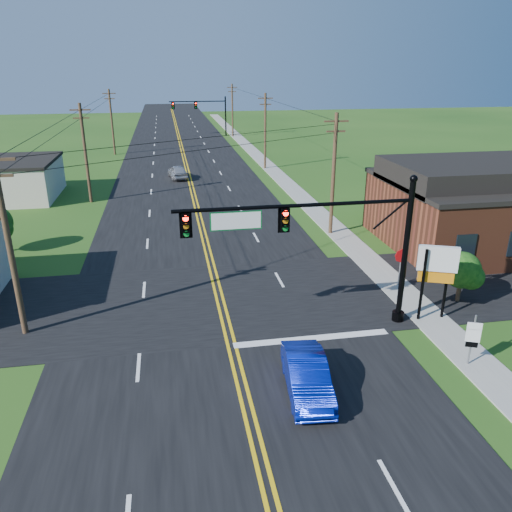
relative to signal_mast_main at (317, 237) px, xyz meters
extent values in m
plane|color=#1E4513|center=(-4.34, -8.00, -4.75)|extent=(260.00, 260.00, 0.00)
cube|color=black|center=(-4.34, 42.00, -4.73)|extent=(16.00, 220.00, 0.04)
cube|color=black|center=(-4.34, 4.00, -4.73)|extent=(70.00, 10.00, 0.04)
cube|color=gray|center=(6.16, 32.00, -4.71)|extent=(2.00, 160.00, 0.08)
cylinder|color=black|center=(4.46, 0.00, -1.15)|extent=(0.28, 0.28, 7.20)
cylinder|color=black|center=(4.46, 0.00, -4.50)|extent=(0.60, 0.60, 0.50)
sphere|color=black|center=(4.46, 0.00, 2.55)|extent=(0.36, 0.36, 0.36)
cylinder|color=black|center=(-1.04, 0.00, 1.55)|extent=(11.00, 0.18, 0.18)
cube|color=#055C21|center=(-3.74, 0.00, 1.00)|extent=(2.30, 0.06, 0.85)
cylinder|color=black|center=(4.46, 72.00, -1.15)|extent=(0.28, 0.28, 7.20)
cylinder|color=black|center=(4.46, 72.00, -4.50)|extent=(0.60, 0.60, 0.50)
sphere|color=black|center=(4.46, 72.00, 2.55)|extent=(0.36, 0.36, 0.36)
cylinder|color=black|center=(-0.54, 72.00, 1.25)|extent=(10.00, 0.18, 0.18)
cube|color=#055C21|center=(-3.74, 72.00, 0.70)|extent=(2.30, 0.06, 0.85)
cube|color=brown|center=(15.66, 10.00, -2.55)|extent=(14.00, 11.00, 4.40)
cube|color=black|center=(15.66, 10.00, -0.20)|extent=(14.20, 11.20, 0.30)
cylinder|color=#3D2D1B|center=(-13.84, 2.00, -0.25)|extent=(0.28, 0.28, 9.00)
cylinder|color=#3D2D1B|center=(-13.84, 27.00, -0.25)|extent=(0.28, 0.28, 9.00)
cube|color=#3D2D1B|center=(-13.84, 27.00, 3.65)|extent=(1.80, 0.12, 0.12)
cube|color=#3D2D1B|center=(-13.84, 27.00, 2.95)|extent=(1.40, 0.12, 0.12)
cylinder|color=#3D2D1B|center=(-13.84, 54.00, -0.25)|extent=(0.28, 0.28, 9.00)
cube|color=#3D2D1B|center=(-13.84, 54.00, 3.65)|extent=(1.80, 0.12, 0.12)
cube|color=#3D2D1B|center=(-13.84, 54.00, 2.95)|extent=(1.40, 0.12, 0.12)
cylinder|color=#3D2D1B|center=(5.46, 14.00, -0.25)|extent=(0.28, 0.28, 9.00)
cube|color=#3D2D1B|center=(5.46, 14.00, 3.65)|extent=(1.80, 0.12, 0.12)
cube|color=#3D2D1B|center=(5.46, 14.00, 2.95)|extent=(1.40, 0.12, 0.12)
cylinder|color=#3D2D1B|center=(5.46, 40.00, -0.25)|extent=(0.28, 0.28, 9.00)
cube|color=#3D2D1B|center=(5.46, 40.00, 3.65)|extent=(1.80, 0.12, 0.12)
cube|color=#3D2D1B|center=(5.46, 40.00, 2.95)|extent=(1.40, 0.12, 0.12)
cylinder|color=#3D2D1B|center=(5.46, 70.00, -0.25)|extent=(0.28, 0.28, 9.00)
cube|color=#3D2D1B|center=(5.46, 70.00, 3.65)|extent=(1.80, 0.12, 0.12)
cube|color=#3D2D1B|center=(5.46, 70.00, 2.95)|extent=(1.40, 0.12, 0.12)
cylinder|color=#3D2D1B|center=(11.66, 18.00, -3.83)|extent=(0.24, 0.24, 1.85)
sphere|color=#0D390D|center=(11.66, 18.00, -2.15)|extent=(3.00, 3.00, 3.00)
cylinder|color=#3D2D1B|center=(8.66, 1.50, -4.09)|extent=(0.24, 0.24, 1.32)
sphere|color=#0D390D|center=(8.66, 1.50, -2.89)|extent=(2.00, 2.00, 2.00)
imported|color=#071899|center=(-1.70, -4.90, -4.02)|extent=(1.98, 4.58, 1.46)
imported|color=#A3A3A8|center=(-5.42, 35.97, -3.99)|extent=(2.41, 4.66, 1.52)
cylinder|color=slate|center=(5.68, -4.31, -3.54)|extent=(0.10, 0.10, 2.43)
cube|color=white|center=(5.68, -4.34, -2.82)|extent=(0.58, 0.26, 0.33)
cube|color=white|center=(5.68, -4.34, -3.26)|extent=(0.58, 0.26, 0.61)
cube|color=black|center=(5.68, -4.34, -3.70)|extent=(0.47, 0.22, 0.24)
cylinder|color=slate|center=(6.36, 4.00, -3.67)|extent=(0.07, 0.07, 2.16)
cylinder|color=#A5090C|center=(6.36, 3.97, -2.84)|extent=(0.82, 0.06, 0.82)
cylinder|color=black|center=(5.52, -0.13, -2.83)|extent=(0.20, 0.20, 3.85)
cylinder|color=black|center=(6.80, -0.13, -2.83)|extent=(0.20, 0.20, 3.85)
cube|color=silver|center=(6.16, -0.13, -1.44)|extent=(1.88, 0.98, 1.28)
cube|color=#CC720C|center=(6.16, -0.13, -2.40)|extent=(1.67, 0.86, 0.53)
camera|label=1|loc=(-6.58, -20.84, 7.43)|focal=35.00mm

